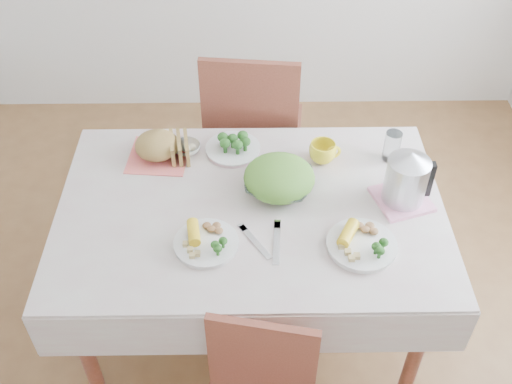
{
  "coord_description": "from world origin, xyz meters",
  "views": [
    {
      "loc": [
        -0.0,
        -1.65,
        2.4
      ],
      "look_at": [
        0.02,
        0.02,
        0.82
      ],
      "focal_mm": 42.0,
      "sensor_mm": 36.0,
      "label": 1
    }
  ],
  "objects_px": {
    "dinner_plate_right": "(362,245)",
    "electric_kettle": "(407,178)",
    "dinner_plate_left": "(206,243)",
    "yellow_mug": "(323,152)",
    "salad_bowl": "(279,184)",
    "chair_far": "(255,137)",
    "dining_table": "(251,270)"
  },
  "relations": [
    {
      "from": "salad_bowl",
      "to": "electric_kettle",
      "type": "bearing_deg",
      "value": -8.31
    },
    {
      "from": "dinner_plate_left",
      "to": "dinner_plate_right",
      "type": "bearing_deg",
      "value": -1.69
    },
    {
      "from": "dining_table",
      "to": "electric_kettle",
      "type": "relative_size",
      "value": 6.17
    },
    {
      "from": "dining_table",
      "to": "yellow_mug",
      "type": "bearing_deg",
      "value": 42.13
    },
    {
      "from": "dining_table",
      "to": "dinner_plate_left",
      "type": "height_order",
      "value": "dinner_plate_left"
    },
    {
      "from": "dinner_plate_right",
      "to": "salad_bowl",
      "type": "bearing_deg",
      "value": 132.82
    },
    {
      "from": "dinner_plate_left",
      "to": "salad_bowl",
      "type": "bearing_deg",
      "value": 46.68
    },
    {
      "from": "chair_far",
      "to": "salad_bowl",
      "type": "bearing_deg",
      "value": 103.5
    },
    {
      "from": "dining_table",
      "to": "dinner_plate_left",
      "type": "relative_size",
      "value": 5.87
    },
    {
      "from": "dinner_plate_left",
      "to": "yellow_mug",
      "type": "distance_m",
      "value": 0.66
    },
    {
      "from": "chair_far",
      "to": "salad_bowl",
      "type": "distance_m",
      "value": 0.8
    },
    {
      "from": "dinner_plate_left",
      "to": "yellow_mug",
      "type": "relative_size",
      "value": 2.1
    },
    {
      "from": "salad_bowl",
      "to": "yellow_mug",
      "type": "bearing_deg",
      "value": 43.38
    },
    {
      "from": "dining_table",
      "to": "salad_bowl",
      "type": "distance_m",
      "value": 0.44
    },
    {
      "from": "chair_far",
      "to": "yellow_mug",
      "type": "relative_size",
      "value": 9.18
    },
    {
      "from": "salad_bowl",
      "to": "electric_kettle",
      "type": "distance_m",
      "value": 0.49
    },
    {
      "from": "chair_far",
      "to": "electric_kettle",
      "type": "relative_size",
      "value": 4.59
    },
    {
      "from": "dining_table",
      "to": "dinner_plate_left",
      "type": "xyz_separation_m",
      "value": [
        -0.16,
        -0.2,
        0.4
      ]
    },
    {
      "from": "dinner_plate_right",
      "to": "yellow_mug",
      "type": "distance_m",
      "value": 0.5
    },
    {
      "from": "dining_table",
      "to": "yellow_mug",
      "type": "relative_size",
      "value": 12.32
    },
    {
      "from": "salad_bowl",
      "to": "dining_table",
      "type": "bearing_deg",
      "value": -140.08
    },
    {
      "from": "dinner_plate_left",
      "to": "electric_kettle",
      "type": "distance_m",
      "value": 0.79
    },
    {
      "from": "dinner_plate_right",
      "to": "electric_kettle",
      "type": "distance_m",
      "value": 0.33
    },
    {
      "from": "electric_kettle",
      "to": "dinner_plate_right",
      "type": "bearing_deg",
      "value": -108.17
    },
    {
      "from": "dining_table",
      "to": "chair_far",
      "type": "distance_m",
      "value": 0.82
    },
    {
      "from": "chair_far",
      "to": "dinner_plate_left",
      "type": "bearing_deg",
      "value": 85.97
    },
    {
      "from": "dining_table",
      "to": "salad_bowl",
      "type": "height_order",
      "value": "salad_bowl"
    },
    {
      "from": "electric_kettle",
      "to": "dinner_plate_left",
      "type": "bearing_deg",
      "value": -143.12
    },
    {
      "from": "dining_table",
      "to": "electric_kettle",
      "type": "xyz_separation_m",
      "value": [
        0.59,
        0.02,
        0.51
      ]
    },
    {
      "from": "dining_table",
      "to": "chair_far",
      "type": "relative_size",
      "value": 1.34
    },
    {
      "from": "dining_table",
      "to": "chair_far",
      "type": "height_order",
      "value": "chair_far"
    },
    {
      "from": "yellow_mug",
      "to": "chair_far",
      "type": "bearing_deg",
      "value": 117.18
    }
  ]
}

